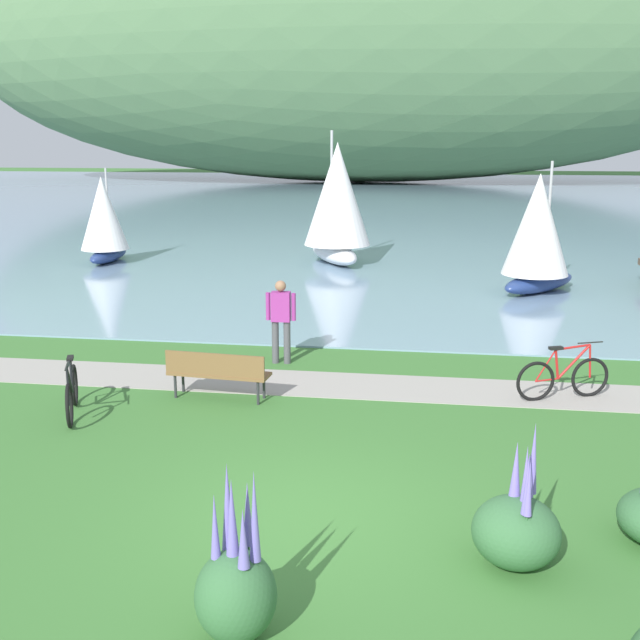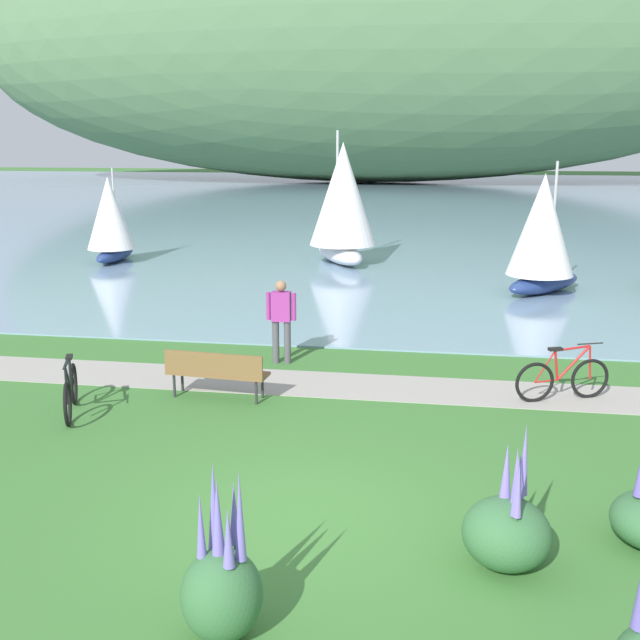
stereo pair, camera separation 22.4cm
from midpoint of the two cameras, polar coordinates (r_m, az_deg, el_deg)
ground_plane at (r=9.55m, az=-0.77°, el=-14.52°), size 200.00×200.00×0.00m
bay_water at (r=56.02m, az=7.81°, el=8.85°), size 180.00×80.00×0.04m
distant_hillside at (r=78.85m, az=4.01°, el=19.80°), size 81.35×28.00×26.16m
shoreline_path at (r=14.16m, az=2.80°, el=-4.94°), size 60.00×1.50×0.01m
park_bench_near_camera at (r=13.42m, az=-7.31°, el=-3.77°), size 1.84×0.64×0.88m
bicycle_leaning_near_bench at (r=13.24m, az=-17.71°, el=-5.13°), size 0.71×1.67×1.01m
bicycle_beside_path at (r=13.98m, az=18.16°, el=-4.18°), size 1.67×0.69×1.01m
person_at_shoreline at (r=15.33m, az=-2.50°, el=0.28°), size 0.61×0.23×1.71m
echium_bush_closest_to_camera at (r=8.66m, az=14.57°, el=-14.96°), size 0.94×0.94×1.54m
echium_bush_far_cluster at (r=7.37m, az=-6.44°, el=-19.26°), size 0.75×0.75×1.68m
sailboat_nearest_to_shore at (r=22.87m, az=16.60°, el=6.28°), size 2.93×3.10×3.78m
sailboat_mid_bay at (r=28.63m, az=-15.21°, el=7.34°), size 1.77×2.90×3.37m
sailboat_toward_hillside at (r=27.26m, az=1.93°, el=8.81°), size 3.14×4.08×4.68m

